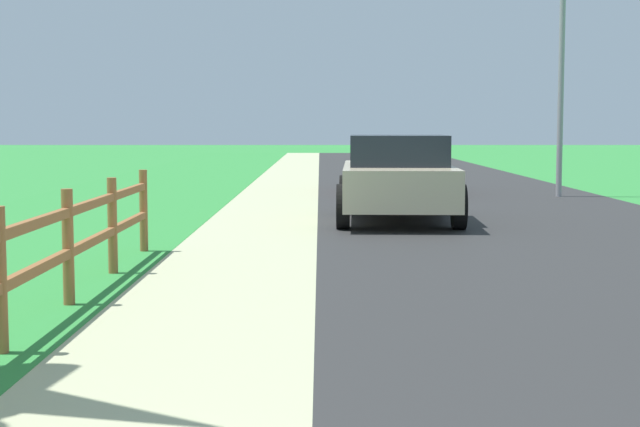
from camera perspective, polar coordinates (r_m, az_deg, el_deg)
name	(u,v)px	position (r m, az deg, el deg)	size (l,w,h in m)	color
ground_plane	(323,190)	(26.01, 0.17, 1.39)	(120.00, 120.00, 0.00)	#2F8839
road_asphalt	(444,185)	(28.22, 7.30, 1.65)	(7.00, 66.00, 0.01)	#2B2B2B
curb_concrete	(219,185)	(28.17, -5.94, 1.66)	(6.00, 66.00, 0.01)	#B3B58B
grass_verge	(167,185)	(28.37, -8.96, 1.65)	(5.00, 66.00, 0.00)	#2F8839
rail_fence	(4,269)	(7.70, -18.04, -3.12)	(0.11, 12.09, 1.13)	#915B32
parked_suv_beige	(402,177)	(17.59, 4.84, 2.13)	(2.28, 4.68, 1.55)	#C6B793
parked_car_red	(407,164)	(25.03, 5.11, 2.88)	(2.06, 4.58, 1.43)	maroon
street_lamp	(571,46)	(24.32, 14.54, 9.52)	(1.17, 0.20, 6.07)	gray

